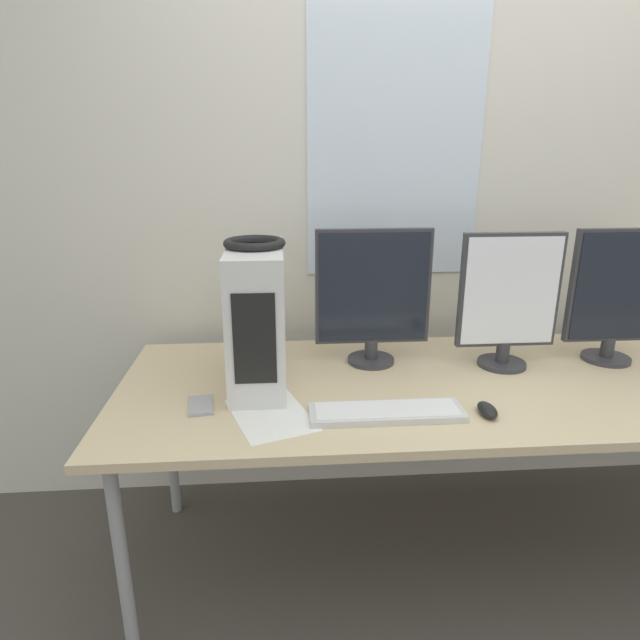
# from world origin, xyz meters

# --- Properties ---
(wall_back) EXTENTS (8.00, 0.07, 2.70)m
(wall_back) POSITION_xyz_m (-0.00, 1.01, 1.35)
(wall_back) COLOR beige
(wall_back) RESTS_ON ground_plane
(desk) EXTENTS (2.47, 0.88, 0.74)m
(desk) POSITION_xyz_m (0.00, 0.44, 0.70)
(desk) COLOR #D1BA8E
(desk) RESTS_ON ground_plane
(pc_tower) EXTENTS (0.18, 0.44, 0.46)m
(pc_tower) POSITION_xyz_m (-0.76, 0.48, 0.97)
(pc_tower) COLOR silver
(pc_tower) RESTS_ON desk
(headphones) EXTENTS (0.20, 0.20, 0.03)m
(headphones) POSITION_xyz_m (-0.76, 0.48, 1.21)
(headphones) COLOR black
(headphones) RESTS_ON pc_tower
(monitor_main) EXTENTS (0.41, 0.17, 0.50)m
(monitor_main) POSITION_xyz_m (-0.35, 0.62, 1.00)
(monitor_main) COLOR #333338
(monitor_main) RESTS_ON desk
(monitor_right_near) EXTENTS (0.36, 0.17, 0.49)m
(monitor_right_near) POSITION_xyz_m (0.12, 0.55, 0.99)
(monitor_right_near) COLOR #333338
(monitor_right_near) RESTS_ON desk
(monitor_right_far) EXTENTS (0.36, 0.17, 0.49)m
(monitor_right_far) POSITION_xyz_m (0.53, 0.58, 0.99)
(monitor_right_far) COLOR #333338
(monitor_right_far) RESTS_ON desk
(keyboard) EXTENTS (0.46, 0.13, 0.02)m
(keyboard) POSITION_xyz_m (-0.38, 0.20, 0.75)
(keyboard) COLOR silver
(keyboard) RESTS_ON desk
(mouse) EXTENTS (0.05, 0.10, 0.03)m
(mouse) POSITION_xyz_m (-0.07, 0.19, 0.75)
(mouse) COLOR black
(mouse) RESTS_ON desk
(cell_phone) EXTENTS (0.09, 0.14, 0.01)m
(cell_phone) POSITION_xyz_m (-0.94, 0.30, 0.74)
(cell_phone) COLOR #99999E
(cell_phone) RESTS_ON desk
(paper_sheet_left) EXTENTS (0.30, 0.35, 0.00)m
(paper_sheet_left) POSITION_xyz_m (-0.72, 0.23, 0.74)
(paper_sheet_left) COLOR white
(paper_sheet_left) RESTS_ON desk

